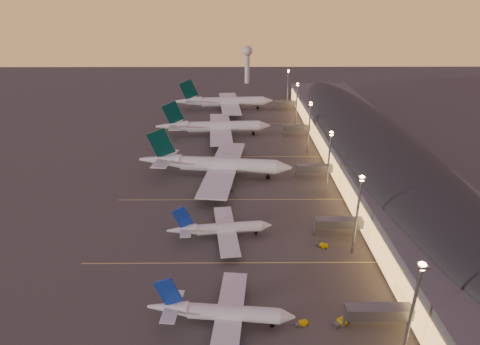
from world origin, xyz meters
The scene contains 13 objects.
ground centered at (0.00, 0.00, 0.00)m, with size 700.00×700.00×0.00m, color #3D3B38.
airliner_narrow_south centered at (-3.10, -28.71, 3.26)m, with size 35.38×31.73×12.63m.
airliner_narrow_north centered at (-4.67, 8.89, 3.14)m, with size 34.01×30.58×12.14m.
airliner_wide_near centered at (-8.75, 56.96, 5.47)m, with size 66.45×61.01×21.26m.
airliner_wide_mid centered at (-12.03, 111.87, 5.24)m, with size 63.64×58.03×20.36m.
airliner_wide_far centered at (-8.11, 167.57, 5.57)m, with size 67.60×61.73×21.62m.
terminal_building centered at (61.84, 72.47, 8.78)m, with size 56.35×255.00×17.46m.
light_masts centered at (36.00, 65.00, 17.55)m, with size 2.20×217.20×25.90m.
radar_tower centered at (10.00, 260.00, 21.87)m, with size 9.00×9.00×32.50m.
lane_markings centered at (0.00, 40.00, 0.01)m, with size 90.00×180.36×0.00m.
baggage_tug_a centered at (16.19, -29.37, 0.43)m, with size 3.36×2.13×0.94m.
baggage_tug_b centered at (25.79, -29.06, 0.56)m, with size 4.34×3.46×1.22m.
baggage_tug_c centered at (27.47, 3.06, 0.50)m, with size 3.91×2.86×1.09m.
Camera 1 is at (0.92, -102.08, 72.06)m, focal length 30.00 mm.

